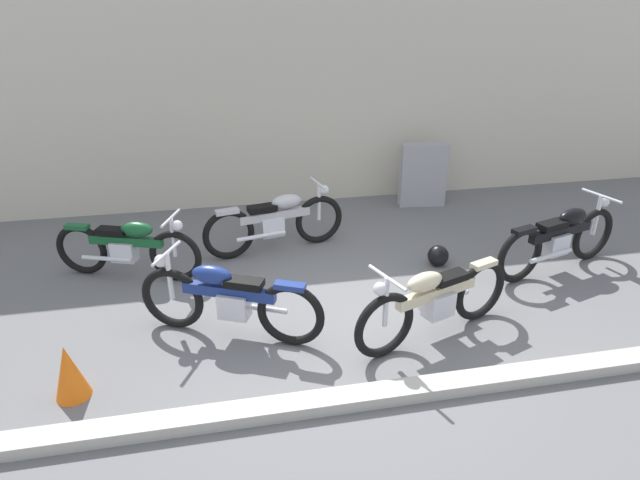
{
  "coord_description": "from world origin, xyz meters",
  "views": [
    {
      "loc": [
        -1.23,
        -5.12,
        3.46
      ],
      "look_at": [
        -0.02,
        1.02,
        0.55
      ],
      "focal_mm": 30.44,
      "sensor_mm": 36.0,
      "label": 1
    }
  ],
  "objects_px": {
    "motorcycle_silver": "(276,221)",
    "motorcycle_green": "(128,247)",
    "motorcycle_black": "(560,238)",
    "motorcycle_cream": "(434,301)",
    "traffic_cone": "(69,372)",
    "stone_marker": "(423,175)",
    "helmet": "(438,256)",
    "motorcycle_blue": "(228,299)"
  },
  "relations": [
    {
      "from": "motorcycle_silver",
      "to": "motorcycle_green",
      "type": "bearing_deg",
      "value": -179.48
    },
    {
      "from": "helmet",
      "to": "traffic_cone",
      "type": "height_order",
      "value": "traffic_cone"
    },
    {
      "from": "motorcycle_blue",
      "to": "motorcycle_cream",
      "type": "xyz_separation_m",
      "value": [
        2.15,
        -0.45,
        -0.0
      ]
    },
    {
      "from": "motorcycle_black",
      "to": "motorcycle_green",
      "type": "bearing_deg",
      "value": 154.09
    },
    {
      "from": "helmet",
      "to": "motorcycle_cream",
      "type": "distance_m",
      "value": 1.75
    },
    {
      "from": "stone_marker",
      "to": "traffic_cone",
      "type": "bearing_deg",
      "value": -140.87
    },
    {
      "from": "traffic_cone",
      "to": "motorcycle_silver",
      "type": "xyz_separation_m",
      "value": [
        2.25,
        2.73,
        0.18
      ]
    },
    {
      "from": "stone_marker",
      "to": "motorcycle_cream",
      "type": "xyz_separation_m",
      "value": [
        -1.31,
        -3.77,
        -0.1
      ]
    },
    {
      "from": "stone_marker",
      "to": "motorcycle_blue",
      "type": "bearing_deg",
      "value": -136.25
    },
    {
      "from": "traffic_cone",
      "to": "motorcycle_cream",
      "type": "xyz_separation_m",
      "value": [
        3.63,
        0.26,
        0.17
      ]
    },
    {
      "from": "motorcycle_silver",
      "to": "stone_marker",
      "type": "bearing_deg",
      "value": 13.76
    },
    {
      "from": "motorcycle_black",
      "to": "motorcycle_blue",
      "type": "distance_m",
      "value": 4.43
    },
    {
      "from": "motorcycle_black",
      "to": "motorcycle_cream",
      "type": "bearing_deg",
      "value": -169.59
    },
    {
      "from": "traffic_cone",
      "to": "stone_marker",
      "type": "bearing_deg",
      "value": 39.13
    },
    {
      "from": "motorcycle_black",
      "to": "motorcycle_silver",
      "type": "bearing_deg",
      "value": 142.97
    },
    {
      "from": "motorcycle_cream",
      "to": "stone_marker",
      "type": "bearing_deg",
      "value": -129.05
    },
    {
      "from": "traffic_cone",
      "to": "motorcycle_green",
      "type": "relative_size",
      "value": 0.29
    },
    {
      "from": "stone_marker",
      "to": "helmet",
      "type": "relative_size",
      "value": 3.79
    },
    {
      "from": "traffic_cone",
      "to": "motorcycle_cream",
      "type": "height_order",
      "value": "motorcycle_cream"
    },
    {
      "from": "stone_marker",
      "to": "helmet",
      "type": "xyz_separation_m",
      "value": [
        -0.6,
        -2.2,
        -0.4
      ]
    },
    {
      "from": "stone_marker",
      "to": "motorcycle_black",
      "type": "relative_size",
      "value": 0.53
    },
    {
      "from": "motorcycle_silver",
      "to": "motorcycle_cream",
      "type": "height_order",
      "value": "motorcycle_silver"
    },
    {
      "from": "motorcycle_black",
      "to": "motorcycle_blue",
      "type": "bearing_deg",
      "value": 172.18
    },
    {
      "from": "motorcycle_black",
      "to": "motorcycle_silver",
      "type": "relative_size",
      "value": 1.0
    },
    {
      "from": "helmet",
      "to": "motorcycle_blue",
      "type": "relative_size",
      "value": 0.15
    },
    {
      "from": "motorcycle_blue",
      "to": "helmet",
      "type": "bearing_deg",
      "value": -133.59
    },
    {
      "from": "motorcycle_blue",
      "to": "motorcycle_green",
      "type": "height_order",
      "value": "motorcycle_blue"
    },
    {
      "from": "helmet",
      "to": "motorcycle_black",
      "type": "height_order",
      "value": "motorcycle_black"
    },
    {
      "from": "traffic_cone",
      "to": "motorcycle_blue",
      "type": "bearing_deg",
      "value": 25.56
    },
    {
      "from": "traffic_cone",
      "to": "motorcycle_black",
      "type": "distance_m",
      "value": 6.02
    },
    {
      "from": "stone_marker",
      "to": "motorcycle_silver",
      "type": "distance_m",
      "value": 2.99
    },
    {
      "from": "stone_marker",
      "to": "motorcycle_silver",
      "type": "bearing_deg",
      "value": -154.34
    },
    {
      "from": "motorcycle_silver",
      "to": "motorcycle_green",
      "type": "relative_size",
      "value": 1.09
    },
    {
      "from": "motorcycle_green",
      "to": "motorcycle_cream",
      "type": "xyz_separation_m",
      "value": [
        3.36,
        -2.04,
        0.02
      ]
    },
    {
      "from": "motorcycle_blue",
      "to": "motorcycle_green",
      "type": "relative_size",
      "value": 1.01
    },
    {
      "from": "motorcycle_cream",
      "to": "motorcycle_green",
      "type": "bearing_deg",
      "value": -51.07
    },
    {
      "from": "traffic_cone",
      "to": "motorcycle_black",
      "type": "height_order",
      "value": "motorcycle_black"
    },
    {
      "from": "stone_marker",
      "to": "motorcycle_green",
      "type": "bearing_deg",
      "value": -159.67
    },
    {
      "from": "stone_marker",
      "to": "motorcycle_cream",
      "type": "relative_size",
      "value": 0.55
    },
    {
      "from": "motorcycle_cream",
      "to": "traffic_cone",
      "type": "bearing_deg",
      "value": -15.76
    },
    {
      "from": "helmet",
      "to": "motorcycle_black",
      "type": "xyz_separation_m",
      "value": [
        1.51,
        -0.42,
        0.32
      ]
    },
    {
      "from": "traffic_cone",
      "to": "motorcycle_blue",
      "type": "xyz_separation_m",
      "value": [
        1.48,
        0.71,
        0.18
      ]
    }
  ]
}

